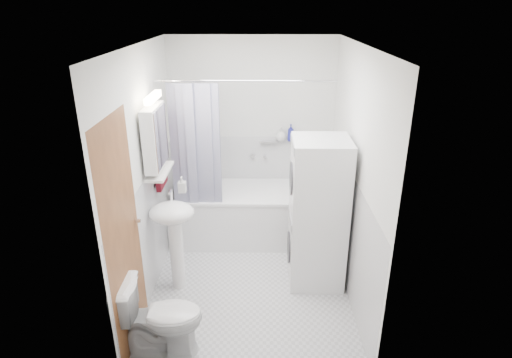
{
  "coord_description": "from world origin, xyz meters",
  "views": [
    {
      "loc": [
        0.1,
        -3.8,
        2.74
      ],
      "look_at": [
        0.06,
        0.15,
        1.1
      ],
      "focal_mm": 30.0,
      "sensor_mm": 36.0,
      "label": 1
    }
  ],
  "objects_px": {
    "sink": "(173,226)",
    "washer_dryer": "(318,213)",
    "toilet": "(160,317)",
    "bathtub": "(248,211)"
  },
  "relations": [
    {
      "from": "bathtub",
      "to": "washer_dryer",
      "type": "xyz_separation_m",
      "value": [
        0.72,
        -0.88,
        0.42
      ]
    },
    {
      "from": "bathtub",
      "to": "washer_dryer",
      "type": "relative_size",
      "value": 1.08
    },
    {
      "from": "washer_dryer",
      "to": "toilet",
      "type": "bearing_deg",
      "value": -142.94
    },
    {
      "from": "washer_dryer",
      "to": "toilet",
      "type": "distance_m",
      "value": 1.79
    },
    {
      "from": "toilet",
      "to": "sink",
      "type": "bearing_deg",
      "value": -1.27
    },
    {
      "from": "sink",
      "to": "washer_dryer",
      "type": "xyz_separation_m",
      "value": [
        1.43,
        0.15,
        0.07
      ]
    },
    {
      "from": "washer_dryer",
      "to": "toilet",
      "type": "relative_size",
      "value": 2.21
    },
    {
      "from": "bathtub",
      "to": "sink",
      "type": "bearing_deg",
      "value": -124.62
    },
    {
      "from": "bathtub",
      "to": "toilet",
      "type": "relative_size",
      "value": 2.39
    },
    {
      "from": "sink",
      "to": "washer_dryer",
      "type": "relative_size",
      "value": 0.67
    }
  ]
}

